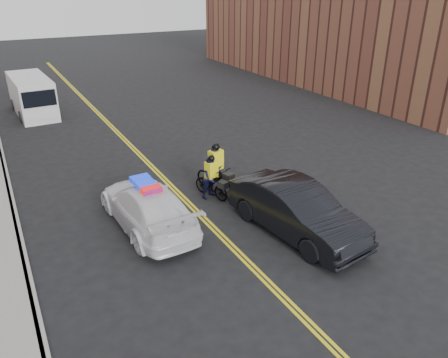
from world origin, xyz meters
name	(u,v)px	position (x,y,z in m)	size (l,w,h in m)	color
ground	(218,232)	(0.00, 0.00, 0.00)	(120.00, 120.00, 0.00)	black
center_line_left	(140,157)	(-0.08, 8.00, 0.01)	(0.10, 60.00, 0.01)	yellow
center_line_right	(143,156)	(0.08, 8.00, 0.01)	(0.10, 60.00, 0.01)	yellow
curb	(7,180)	(-6.00, 8.00, 0.07)	(0.20, 60.00, 0.15)	gray
building_across	(349,11)	(22.00, 18.00, 5.50)	(12.00, 30.00, 11.00)	brown
police_cruiser	(147,206)	(-1.90, 1.60, 0.77)	(2.37, 5.34, 1.68)	white
dark_sedan	(296,210)	(2.31, -1.25, 0.88)	(1.85, 5.32, 1.75)	black
cargo_van	(32,97)	(-3.59, 18.29, 1.16)	(2.41, 5.75, 2.37)	silver
cyclist_near	(216,175)	(1.48, 2.93, 0.71)	(1.22, 2.21, 2.05)	black
cyclist_far	(212,181)	(1.06, 2.50, 0.70)	(1.02, 1.83, 1.79)	black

